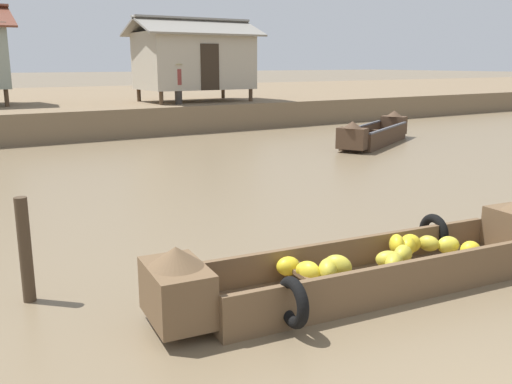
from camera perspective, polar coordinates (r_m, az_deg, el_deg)
The scene contains 6 objects.
ground_plane at distance 11.83m, azimuth -14.27°, elevation -0.24°, with size 300.00×300.00×0.00m, color #726047.
banana_boat at distance 6.83m, azimuth 12.05°, elevation -7.19°, with size 5.49×1.51×0.88m.
fishing_skiff_distant at distance 18.97m, azimuth 11.97°, elevation 5.77°, with size 4.57×2.98×0.94m.
stilt_house_right at distance 24.08m, azimuth -6.31°, elevation 13.24°, with size 5.14×3.31×3.40m.
vendor_person at distance 22.39m, azimuth -7.93°, elevation 11.17°, with size 0.44×0.44×1.66m.
mooring_post at distance 6.75m, azimuth -22.39°, elevation -5.48°, with size 0.14×0.14×1.21m, color #423323.
Camera 1 is at (-3.44, -1.01, 2.63)m, focal length 39.40 mm.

